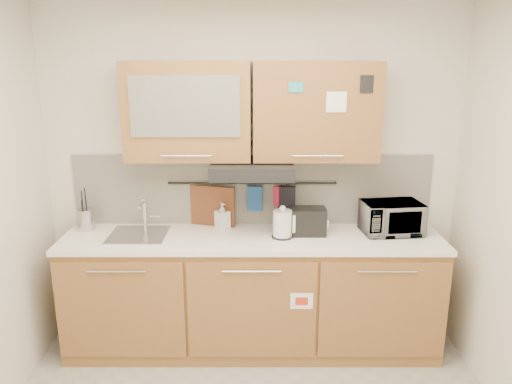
{
  "coord_description": "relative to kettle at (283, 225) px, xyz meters",
  "views": [
    {
      "loc": [
        0.03,
        -2.3,
        2.21
      ],
      "look_at": [
        0.03,
        1.05,
        1.3
      ],
      "focal_mm": 35.0,
      "sensor_mm": 36.0,
      "label": 1
    }
  ],
  "objects": [
    {
      "name": "wall_back",
      "position": [
        -0.22,
        0.33,
        0.28
      ],
      "size": [
        3.2,
        0.0,
        3.2
      ],
      "primitive_type": "plane",
      "rotation": [
        1.57,
        0.0,
        0.0
      ],
      "color": "silver",
      "rests_on": "ground"
    },
    {
      "name": "base_cabinet",
      "position": [
        -0.22,
        0.03,
        -0.61
      ],
      "size": [
        2.8,
        0.64,
        0.88
      ],
      "color": "#9B6637",
      "rests_on": "floor"
    },
    {
      "name": "countertop",
      "position": [
        -0.22,
        0.02,
        -0.12
      ],
      "size": [
        2.82,
        0.62,
        0.04
      ],
      "primitive_type": "cube",
      "color": "white",
      "rests_on": "base_cabinet"
    },
    {
      "name": "backsplash",
      "position": [
        -0.22,
        0.32,
        0.18
      ],
      "size": [
        2.8,
        0.02,
        0.56
      ],
      "primitive_type": "cube",
      "color": "silver",
      "rests_on": "countertop"
    },
    {
      "name": "upper_cabinets",
      "position": [
        -0.23,
        0.16,
        0.81
      ],
      "size": [
        1.82,
        0.37,
        0.7
      ],
      "color": "#9B6637",
      "rests_on": "wall_back"
    },
    {
      "name": "range_hood",
      "position": [
        -0.22,
        0.08,
        0.4
      ],
      "size": [
        0.6,
        0.46,
        0.1
      ],
      "primitive_type": "cube",
      "color": "black",
      "rests_on": "upper_cabinets"
    },
    {
      "name": "sink",
      "position": [
        -1.07,
        0.04,
        -0.09
      ],
      "size": [
        0.42,
        0.4,
        0.26
      ],
      "color": "silver",
      "rests_on": "countertop"
    },
    {
      "name": "utensil_rail",
      "position": [
        -0.22,
        0.28,
        0.24
      ],
      "size": [
        1.3,
        0.02,
        0.02
      ],
      "primitive_type": "cylinder",
      "rotation": [
        0.0,
        1.57,
        0.0
      ],
      "color": "black",
      "rests_on": "backsplash"
    },
    {
      "name": "utensil_crock",
      "position": [
        -1.5,
        0.18,
        -0.01
      ],
      "size": [
        0.13,
        0.13,
        0.33
      ],
      "rotation": [
        0.0,
        0.0,
        0.03
      ],
      "color": "#AFAEB3",
      "rests_on": "countertop"
    },
    {
      "name": "kettle",
      "position": [
        0.0,
        0.0,
        0.0
      ],
      "size": [
        0.18,
        0.17,
        0.25
      ],
      "rotation": [
        0.0,
        0.0,
        -0.26
      ],
      "color": "silver",
      "rests_on": "countertop"
    },
    {
      "name": "toaster",
      "position": [
        0.19,
        0.07,
        0.01
      ],
      "size": [
        0.27,
        0.16,
        0.2
      ],
      "rotation": [
        0.0,
        0.0,
        0.0
      ],
      "color": "black",
      "rests_on": "countertop"
    },
    {
      "name": "microwave",
      "position": [
        0.82,
        0.1,
        0.02
      ],
      "size": [
        0.47,
        0.35,
        0.24
      ],
      "primitive_type": "imported",
      "rotation": [
        0.0,
        0.0,
        0.13
      ],
      "color": "#999999",
      "rests_on": "countertop"
    },
    {
      "name": "soap_bottle",
      "position": [
        -0.46,
        0.2,
        0.01
      ],
      "size": [
        0.13,
        0.13,
        0.21
      ],
      "primitive_type": "imported",
      "rotation": [
        0.0,
        0.0,
        0.64
      ],
      "color": "#999999",
      "rests_on": "countertop"
    },
    {
      "name": "cutting_board",
      "position": [
        -0.54,
        0.27,
        0.0
      ],
      "size": [
        0.35,
        0.12,
        0.44
      ],
      "primitive_type": "cube",
      "rotation": [
        0.0,
        0.0,
        -0.26
      ],
      "color": "brown",
      "rests_on": "utensil_rail"
    },
    {
      "name": "oven_mitt",
      "position": [
        -0.2,
        0.27,
        0.13
      ],
      "size": [
        0.12,
        0.04,
        0.2
      ],
      "primitive_type": "cube",
      "rotation": [
        0.0,
        0.0,
        -0.07
      ],
      "color": "navy",
      "rests_on": "utensil_rail"
    },
    {
      "name": "dark_pouch",
      "position": [
        0.04,
        0.27,
        0.12
      ],
      "size": [
        0.14,
        0.05,
        0.21
      ],
      "primitive_type": "cube",
      "rotation": [
        0.0,
        0.0,
        -0.05
      ],
      "color": "black",
      "rests_on": "utensil_rail"
    },
    {
      "name": "pot_holder",
      "position": [
        0.0,
        0.27,
        0.15
      ],
      "size": [
        0.13,
        0.05,
        0.16
      ],
      "primitive_type": "cube",
      "rotation": [
        0.0,
        0.0,
        0.28
      ],
      "color": "red",
      "rests_on": "utensil_rail"
    }
  ]
}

